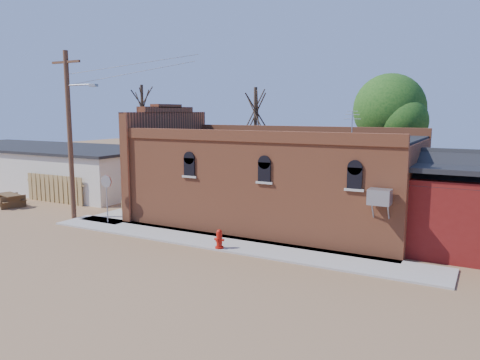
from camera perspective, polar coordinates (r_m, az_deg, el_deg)
The scene contains 14 objects.
ground at distance 21.11m, azimuth -6.86°, elevation -7.77°, with size 120.00×120.00×0.00m, color brown.
sidewalk_south at distance 21.03m, azimuth -2.06°, elevation -7.66°, with size 19.00×2.20×0.08m, color #9E9991.
sidewalk_west at distance 29.45m, azimuth -10.11°, elevation -3.12°, with size 2.60×10.00×0.08m, color #9E9991.
brick_bar at distance 24.47m, azimuth 3.68°, elevation 0.12°, with size 16.40×7.97×6.30m.
storage_building at distance 39.59m, azimuth -22.84°, elevation 1.57°, with size 20.40×8.40×3.17m.
wood_fence at distance 32.28m, azimuth -21.68°, elevation -1.03°, with size 5.20×0.10×1.80m, color olive, non-canonical shape.
utility_pole at distance 26.69m, azimuth -19.98°, elevation 5.57°, with size 3.12×0.26×9.00m.
tree_bare_near at distance 33.00m, azimuth 1.90°, elevation 8.59°, with size 2.80×2.80×7.65m.
tree_bare_far at distance 39.95m, azimuth -11.85°, elevation 8.96°, with size 2.80×2.80×8.16m.
tree_leafy at distance 30.54m, azimuth 17.77°, elevation 8.16°, with size 4.40×4.40×8.15m.
fire_hydrant at distance 20.00m, azimuth -2.55°, elevation -7.19°, with size 0.45×0.41×0.82m.
stop_sign at distance 25.15m, azimuth -15.98°, elevation -0.71°, with size 0.68×0.09×2.52m.
trash_barrel at distance 27.85m, azimuth -10.04°, elevation -2.83°, with size 0.54×0.54×0.83m, color navy.
picnic_table at distance 32.11m, azimuth -26.29°, elevation -2.03°, with size 2.22×1.88×0.80m.
Camera 1 is at (11.81, -16.48, 5.86)m, focal length 35.00 mm.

